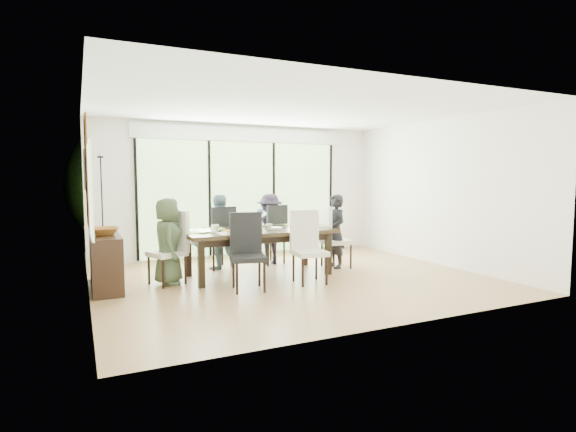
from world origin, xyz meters
name	(u,v)px	position (x,y,z in m)	size (l,w,h in m)	color
floor	(295,280)	(0.00, 0.00, -0.01)	(6.00, 5.00, 0.01)	#93633B
ceiling	(295,108)	(0.00, 0.00, 2.71)	(6.00, 5.00, 0.01)	white
wall_back	(242,191)	(0.00, 2.51, 1.35)	(6.00, 0.02, 2.70)	white
wall_front	(398,204)	(0.00, -2.51, 1.35)	(6.00, 0.02, 2.70)	silver
wall_left	(85,199)	(-3.01, 0.00, 1.35)	(0.02, 5.00, 2.70)	silver
wall_right	(440,192)	(3.01, 0.00, 1.35)	(0.02, 5.00, 2.70)	silver
glass_doors	(243,198)	(0.00, 2.47, 1.20)	(4.20, 0.02, 2.30)	#598C3F
blinds_header	(242,134)	(0.00, 2.46, 2.50)	(4.40, 0.06, 0.28)	white
mullion_a	(136,200)	(-2.10, 2.46, 1.20)	(0.05, 0.04, 2.30)	black
mullion_b	(210,199)	(-0.70, 2.46, 1.20)	(0.05, 0.04, 2.30)	black
mullion_c	(274,197)	(0.70, 2.46, 1.20)	(0.05, 0.04, 2.30)	black
mullion_d	(330,196)	(2.10, 2.46, 1.20)	(0.05, 0.04, 2.30)	black
side_window	(90,190)	(-2.97, -1.20, 1.50)	(0.02, 0.90, 1.00)	#8CAD7F
deck	(229,251)	(0.00, 3.40, -0.05)	(6.00, 1.80, 0.10)	brown
rail_top	(219,222)	(0.00, 4.20, 0.55)	(6.00, 0.08, 0.06)	brown
foliage_left	(136,185)	(-1.80, 5.20, 1.44)	(3.20, 3.20, 3.20)	#14380F
foliage_mid	(216,171)	(0.40, 5.80, 1.80)	(4.00, 4.00, 4.00)	#14380F
foliage_right	(287,190)	(2.20, 5.00, 1.26)	(2.80, 2.80, 2.80)	#14380F
foliage_far	(175,177)	(-0.60, 6.50, 1.62)	(3.60, 3.60, 3.60)	#14380F
table_top	(259,231)	(-0.40, 0.55, 0.74)	(2.46, 1.13, 0.06)	black
table_apron	(259,237)	(-0.40, 0.55, 0.65)	(2.25, 0.92, 0.10)	black
table_leg_fl	(201,264)	(-1.48, 0.12, 0.35)	(0.09, 0.09, 0.71)	black
table_leg_fr	(328,253)	(0.68, 0.12, 0.35)	(0.09, 0.09, 0.71)	black
table_leg_bl	(188,255)	(-1.48, 0.98, 0.35)	(0.09, 0.09, 0.71)	black
table_leg_br	(305,246)	(0.68, 0.98, 0.35)	(0.09, 0.09, 0.71)	black
chair_left_end	(167,248)	(-1.90, 0.55, 0.56)	(0.47, 0.47, 1.13)	white
chair_right_end	(336,237)	(1.10, 0.55, 0.56)	(0.47, 0.47, 1.13)	silver
chair_far_left	(218,237)	(-0.85, 1.40, 0.56)	(0.47, 0.47, 1.13)	black
chair_far_right	(269,234)	(0.15, 1.40, 0.56)	(0.47, 0.47, 1.13)	black
chair_near_left	(248,252)	(-0.90, -0.32, 0.56)	(0.47, 0.47, 1.13)	black
chair_near_right	(310,247)	(0.10, -0.32, 0.56)	(0.47, 0.47, 1.13)	silver
person_left_end	(168,241)	(-1.88, 0.55, 0.66)	(0.62, 0.39, 1.32)	#3E4F35
person_right_end	(335,231)	(1.08, 0.55, 0.66)	(0.62, 0.39, 1.32)	black
person_far_left	(218,232)	(-0.85, 1.38, 0.66)	(0.62, 0.39, 1.32)	slate
person_far_right	(270,229)	(0.15, 1.38, 0.66)	(0.62, 0.39, 1.32)	#241D2C
placemat_left	(202,232)	(-1.35, 0.55, 0.77)	(0.45, 0.33, 0.01)	#82A93C
placemat_right	(309,227)	(0.55, 0.55, 0.77)	(0.45, 0.33, 0.01)	#7EA73B
placemat_far_l	(225,228)	(-0.85, 0.95, 0.77)	(0.45, 0.33, 0.01)	#8FB440
placemat_far_r	(279,225)	(0.15, 0.95, 0.77)	(0.45, 0.33, 0.01)	#7CAF3E
placemat_paper	(233,233)	(-0.95, 0.25, 0.77)	(0.45, 0.33, 0.01)	white
tablet_far_l	(232,228)	(-0.75, 0.90, 0.78)	(0.27, 0.18, 0.01)	black
tablet_far_r	(278,225)	(0.10, 0.90, 0.78)	(0.25, 0.17, 0.01)	black
papers	(298,228)	(0.30, 0.50, 0.77)	(0.31, 0.23, 0.00)	white
platter_base	(233,232)	(-0.95, 0.25, 0.79)	(0.27, 0.27, 0.02)	white
platter_snacks	(233,231)	(-0.95, 0.25, 0.81)	(0.20, 0.20, 0.01)	#C65217
vase	(260,225)	(-0.35, 0.60, 0.83)	(0.08, 0.08, 0.12)	silver
hyacinth_stems	(260,218)	(-0.35, 0.60, 0.95)	(0.04, 0.04, 0.16)	#337226
hyacinth_blooms	(260,212)	(-0.35, 0.60, 1.06)	(0.11, 0.11, 0.11)	#4D66C1
laptop	(210,232)	(-1.25, 0.45, 0.78)	(0.34, 0.22, 0.03)	silver
cup_a	(215,228)	(-1.10, 0.70, 0.82)	(0.13, 0.13, 0.10)	white
cup_b	(269,227)	(-0.25, 0.45, 0.82)	(0.10, 0.10, 0.09)	white
cup_c	(299,224)	(0.40, 0.65, 0.82)	(0.13, 0.13, 0.10)	white
book	(271,228)	(-0.15, 0.60, 0.78)	(0.17, 0.23, 0.02)	white
sideboard	(105,261)	(-2.76, 0.72, 0.40)	(0.40, 1.43, 0.80)	black
bowl	(105,231)	(-2.76, 0.62, 0.85)	(0.42, 0.42, 0.10)	brown
candlestick_base	(103,230)	(-2.76, 1.07, 0.82)	(0.09, 0.09, 0.04)	black
candlestick_shaft	(102,193)	(-2.76, 1.07, 1.38)	(0.02, 0.02, 1.12)	black
candlestick_pan	(100,157)	(-2.76, 1.07, 1.94)	(0.09, 0.09, 0.03)	black
candle	(100,153)	(-2.76, 1.07, 1.99)	(0.03, 0.03, 0.09)	silver
tapestry	(87,172)	(-2.97, 0.40, 1.70)	(0.02, 1.00, 1.50)	brown
art_frame	(85,170)	(-2.97, 1.70, 1.75)	(0.03, 0.55, 0.65)	black
art_canvas	(86,170)	(-2.95, 1.70, 1.75)	(0.01, 0.45, 0.55)	#1A4453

